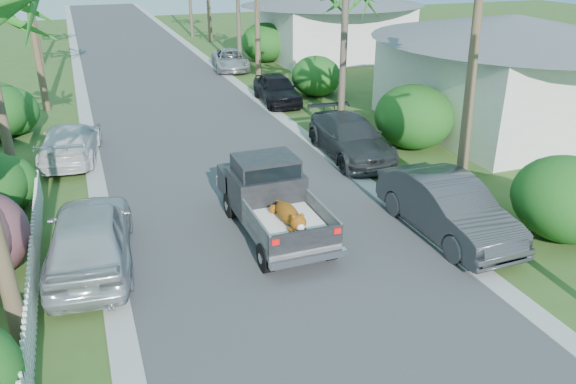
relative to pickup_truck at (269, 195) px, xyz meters
name	(u,v)px	position (x,y,z in m)	size (l,w,h in m)	color
ground	(369,374)	(-0.20, -6.39, -1.01)	(120.00, 120.00, 0.00)	#36521E
road	(161,87)	(-0.20, 18.61, -1.00)	(8.00, 100.00, 0.02)	#38383A
curb_left	(81,93)	(-4.50, 18.61, -0.98)	(0.60, 100.00, 0.06)	#A5A39E
curb_right	(233,80)	(4.10, 18.61, -0.98)	(0.60, 100.00, 0.06)	#A5A39E
pickup_truck	(269,195)	(0.00, 0.00, 0.00)	(1.98, 5.12, 2.06)	black
parked_car_rn	(447,207)	(4.49, -2.11, -0.20)	(1.72, 4.94, 1.63)	#2F3135
parked_car_rm	(350,138)	(4.80, 4.50, -0.27)	(2.09, 5.13, 1.49)	#2A2D2F
parked_car_rf	(277,89)	(4.80, 12.83, -0.28)	(1.73, 4.29, 1.46)	black
parked_car_rd	(230,60)	(4.80, 21.71, -0.39)	(2.07, 4.50, 1.25)	#A9ACB0
parked_car_ln	(90,236)	(-4.87, -0.45, -0.16)	(2.01, 4.99, 1.70)	#B7BABF
parked_car_lf	(70,143)	(-5.20, 7.85, -0.32)	(1.92, 4.73, 1.37)	silver
shrub_r_a	(567,199)	(7.40, -3.39, 0.14)	(2.80, 3.08, 2.30)	#144818
shrub_r_b	(414,117)	(7.60, 4.61, 0.24)	(3.00, 3.30, 2.50)	#144818
shrub_r_c	(316,76)	(7.30, 13.61, 0.04)	(2.60, 2.86, 2.10)	#144818
shrub_r_d	(265,42)	(7.80, 23.61, 0.29)	(3.20, 3.52, 2.60)	#144818
picket_fence	(34,267)	(-6.20, -0.89, -0.51)	(0.10, 11.00, 1.00)	white
house_right_near	(507,77)	(12.80, 5.61, 1.21)	(8.00, 9.00, 4.80)	silver
house_right_far	(332,26)	(12.80, 23.61, 1.11)	(9.00, 8.00, 4.60)	silver
utility_pole_b	(344,25)	(5.40, 6.61, 3.59)	(1.60, 0.26, 9.00)	brown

